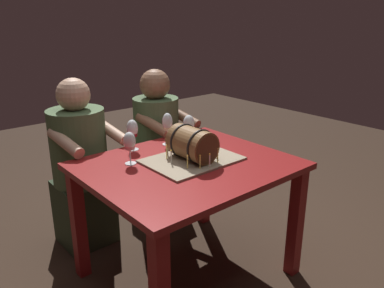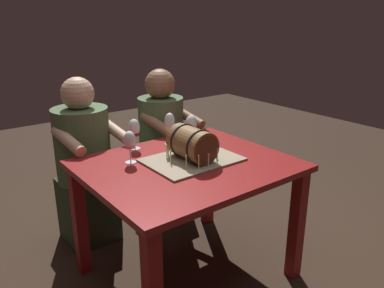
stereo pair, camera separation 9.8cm
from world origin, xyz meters
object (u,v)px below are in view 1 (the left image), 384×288
Objects in this scene: wine_glass_rose at (130,143)px; person_seated_left at (81,169)px; barrel_cake at (192,147)px; wine_glass_white at (167,124)px; person_seated_right at (157,150)px; wine_glass_red at (132,130)px; dining_table at (187,182)px; wine_glass_amber at (189,125)px.

person_seated_left is at bearing 96.53° from wine_glass_rose.
barrel_cake is 0.45× the size of person_seated_left.
person_seated_right is (0.20, 0.41, -0.33)m from wine_glass_white.
wine_glass_red is 0.51m from person_seated_left.
person_seated_left reaches higher than wine_glass_rose.
dining_table is 5.83× the size of wine_glass_red.
person_seated_right reaches higher than dining_table.
person_seated_right is at bearing 63.85° from wine_glass_white.
wine_glass_rose is at bearing 141.64° from dining_table.
person_seated_left is at bearing 179.98° from person_seated_right.
wine_glass_amber is 0.57m from person_seated_right.
dining_table is at bearing -166.06° from barrel_cake.
person_seated_right is (0.31, 0.73, -0.08)m from dining_table.
wine_glass_amber is 0.78m from person_seated_left.
person_seated_right is (0.08, 0.47, -0.32)m from wine_glass_amber.
wine_glass_amber is 0.14m from wine_glass_white.
wine_glass_amber is 0.97× the size of wine_glass_red.
person_seated_right is at bearing -0.02° from person_seated_left.
barrel_cake is (0.04, 0.01, 0.20)m from dining_table.
wine_glass_rose is 0.84m from person_seated_right.
person_seated_right is (0.56, 0.54, -0.32)m from wine_glass_rose.
wine_glass_rose is 0.97× the size of wine_glass_red.
wine_glass_rose is at bearing -159.70° from wine_glass_white.
barrel_cake reaches higher than wine_glass_rose.
person_seated_right reaches higher than wine_glass_amber.
person_seated_right is at bearing 39.66° from wine_glass_red.
wine_glass_amber is at bearing -26.96° from wine_glass_white.
barrel_cake is 0.45× the size of person_seated_right.
wine_glass_rose is at bearing -171.71° from wine_glass_amber.
wine_glass_red is (0.14, 0.19, 0.00)m from wine_glass_rose.
wine_glass_red is at bearing 112.38° from barrel_cake.
wine_glass_amber is at bearing -40.94° from person_seated_left.
wine_glass_amber is 0.90× the size of wine_glass_white.
wine_glass_rose is 0.23m from wine_glass_red.
barrel_cake is 2.69× the size of wine_glass_red.
wine_glass_amber is 1.00× the size of wine_glass_rose.
wine_glass_rose is at bearing -83.47° from person_seated_left.
wine_glass_amber is (0.19, 0.25, 0.04)m from barrel_cake.
person_seated_left is (-0.06, 0.54, -0.31)m from wine_glass_rose.
barrel_cake is at bearing 13.94° from dining_table.
wine_glass_white is (0.11, 0.33, 0.25)m from dining_table.
wine_glass_red is 0.23m from wine_glass_white.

